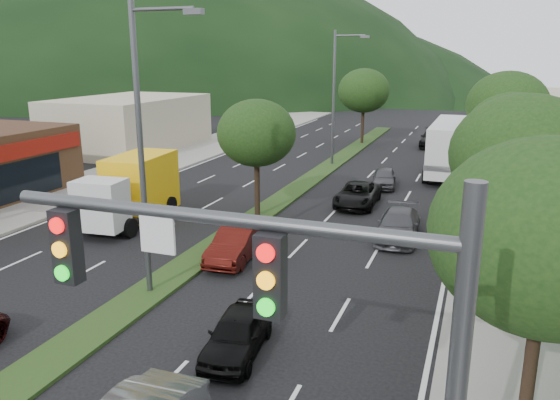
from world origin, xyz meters
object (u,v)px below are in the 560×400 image
at_px(tree_med_near, 257,133).
at_px(tree_med_far, 364,91).
at_px(tree_r_a, 548,236).
at_px(streetlight_near, 145,138).
at_px(car_queue_d, 358,194).
at_px(motorhome, 452,147).
at_px(car_queue_c, 236,244).
at_px(car_queue_a, 237,333).
at_px(car_queue_b, 398,225).
at_px(tree_r_e, 503,98).
at_px(tree_r_d, 507,105).
at_px(car_queue_f, 433,139).
at_px(streetlight_mid, 336,92).
at_px(tree_r_c, 513,133).
at_px(car_queue_e, 384,178).
at_px(traffic_signal, 322,360).
at_px(tree_r_b, 524,156).
at_px(box_truck, 134,191).

bearing_deg(tree_med_near, tree_med_far, 90.00).
height_order(tree_r_a, tree_med_near, tree_r_a).
distance_m(streetlight_near, car_queue_d, 15.55).
bearing_deg(motorhome, car_queue_c, -108.99).
height_order(car_queue_a, car_queue_b, car_queue_b).
relative_size(tree_r_e, car_queue_d, 1.47).
xyz_separation_m(tree_med_near, car_queue_b, (7.41, -0.86, -3.78)).
distance_m(car_queue_c, motorhome, 21.77).
distance_m(tree_med_far, car_queue_b, 28.20).
distance_m(tree_r_d, tree_med_near, 16.99).
distance_m(car_queue_c, car_queue_f, 32.81).
relative_size(streetlight_mid, car_queue_a, 2.80).
distance_m(tree_r_e, motorhome, 8.56).
height_order(tree_r_c, tree_med_near, tree_r_c).
bearing_deg(car_queue_b, streetlight_mid, 112.05).
relative_size(tree_r_c, car_queue_f, 1.23).
bearing_deg(car_queue_a, car_queue_c, 107.84).
xyz_separation_m(car_queue_e, car_queue_f, (1.46, 17.43, 0.15)).
height_order(traffic_signal, tree_r_b, tree_r_b).
bearing_deg(car_queue_d, car_queue_c, -107.15).
bearing_deg(traffic_signal, tree_med_far, 101.22).
xyz_separation_m(tree_med_near, car_queue_c, (1.50, -5.86, -3.75)).
xyz_separation_m(tree_med_near, streetlight_mid, (0.21, 15.00, 1.16)).
bearing_deg(streetlight_mid, car_queue_b, -65.58).
bearing_deg(streetlight_near, tree_r_c, 45.49).
height_order(car_queue_a, car_queue_e, car_queue_e).
distance_m(tree_med_far, car_queue_a, 39.11).
height_order(tree_r_d, streetlight_near, streetlight_near).
height_order(car_queue_a, box_truck, box_truck).
relative_size(tree_r_c, tree_med_far, 0.93).
xyz_separation_m(traffic_signal, tree_r_c, (2.97, 21.54, 0.10)).
bearing_deg(tree_med_far, streetlight_mid, -88.93).
bearing_deg(car_queue_c, tree_r_e, 64.82).
bearing_deg(car_queue_e, car_queue_a, -98.55).
bearing_deg(tree_r_d, motorhome, 140.76).
xyz_separation_m(tree_r_d, tree_r_e, (0.00, 10.00, -0.29)).
bearing_deg(car_queue_f, tree_r_a, -83.37).
distance_m(tree_r_c, tree_med_far, 26.83).
relative_size(traffic_signal, car_queue_c, 1.69).
relative_size(tree_r_a, car_queue_f, 1.26).
xyz_separation_m(tree_med_far, car_queue_d, (4.39, -21.86, -4.37)).
relative_size(tree_r_c, tree_r_e, 0.97).
bearing_deg(car_queue_b, car_queue_c, -142.11).
bearing_deg(tree_r_d, car_queue_b, -109.65).
xyz_separation_m(tree_r_c, tree_med_near, (-12.00, -2.00, -0.32)).
distance_m(tree_r_a, streetlight_mid, 31.32).
relative_size(tree_r_a, motorhome, 0.68).
bearing_deg(car_queue_a, tree_r_e, 70.88).
xyz_separation_m(box_truck, motorhome, (14.51, 17.24, 0.44)).
bearing_deg(car_queue_c, car_queue_e, 72.27).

